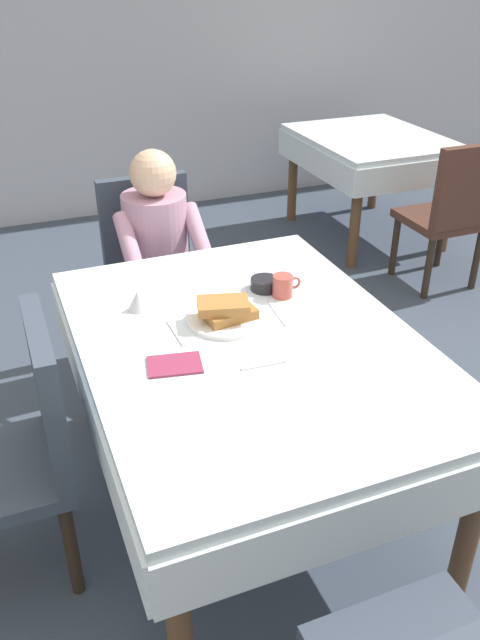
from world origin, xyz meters
TOP-DOWN VIEW (x-y plane):
  - ground_plane at (0.00, 0.00)m, footprint 14.00×14.00m
  - dining_table_main at (0.00, 0.00)m, footprint 1.12×1.52m
  - chair_diner at (-0.04, 1.17)m, footprint 0.44×0.45m
  - diner_person at (-0.04, 1.01)m, footprint 0.40×0.43m
  - chair_left_side at (-0.77, 0.00)m, footprint 0.45×0.44m
  - plate_breakfast at (-0.03, 0.14)m, footprint 0.28×0.28m
  - breakfast_stack at (-0.03, 0.13)m, footprint 0.22×0.16m
  - cup_coffee at (0.23, 0.23)m, footprint 0.11×0.08m
  - bowl_butter at (0.19, 0.31)m, footprint 0.11×0.11m
  - syrup_pitcher at (-0.30, 0.33)m, footprint 0.08×0.08m
  - fork_left_of_plate at (-0.22, 0.12)m, footprint 0.02×0.18m
  - knife_right_of_plate at (0.16, 0.12)m, footprint 0.03×0.20m
  - spoon_near_edge at (-0.02, -0.17)m, footprint 0.15×0.02m
  - napkin_folded at (-0.28, -0.07)m, footprint 0.19×0.15m
  - background_table_far at (1.83, 2.18)m, footprint 0.92×1.12m
  - background_chair_empty at (1.83, 1.23)m, footprint 0.44×0.45m

SIDE VIEW (x-z plane):
  - ground_plane at x=0.00m, z-range 0.00..0.00m
  - chair_diner at x=-0.04m, z-range 0.06..0.99m
  - chair_left_side at x=-0.77m, z-range 0.06..0.99m
  - background_chair_empty at x=1.83m, z-range 0.06..0.99m
  - background_table_far at x=1.83m, z-range 0.25..0.99m
  - dining_table_main at x=0.00m, z-range 0.28..1.02m
  - diner_person at x=-0.04m, z-range 0.11..1.23m
  - fork_left_of_plate at x=-0.22m, z-range 0.74..0.74m
  - knife_right_of_plate at x=0.16m, z-range 0.74..0.74m
  - spoon_near_edge at x=-0.02m, z-range 0.74..0.74m
  - napkin_folded at x=-0.28m, z-range 0.74..0.75m
  - plate_breakfast at x=-0.03m, z-range 0.74..0.76m
  - bowl_butter at x=0.19m, z-range 0.74..0.78m
  - syrup_pitcher at x=-0.30m, z-range 0.74..0.81m
  - cup_coffee at x=0.23m, z-range 0.74..0.83m
  - breakfast_stack at x=-0.03m, z-range 0.76..0.83m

